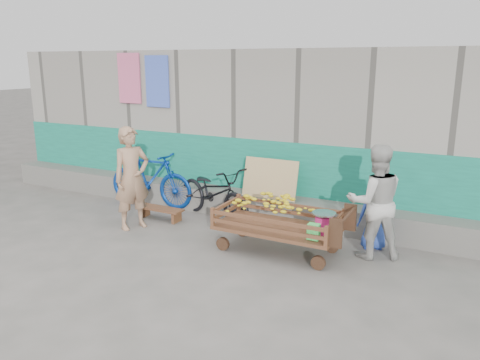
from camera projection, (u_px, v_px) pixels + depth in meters
The scene contains 9 objects.
ground at pixel (186, 266), 6.56m from camera, with size 80.00×80.00×0.00m, color #55544F.
building_wall at pixel (293, 127), 9.69m from camera, with size 12.00×3.50×3.00m.
banana_cart at pixel (276, 215), 6.93m from camera, with size 1.97×0.90×0.84m.
bench at pixel (160, 211), 8.45m from camera, with size 0.89×0.27×0.22m.
vendor_man at pixel (132, 178), 7.86m from camera, with size 0.64×0.42×1.75m, color #A1785C.
woman at pixel (375, 202), 6.69m from camera, with size 0.81×0.63×1.67m, color #BAB8B3.
child at pixel (374, 217), 7.06m from camera, with size 0.49×0.32×1.01m, color #2B49B0.
bicycle_dark at pixel (214, 193), 8.38m from camera, with size 0.66×1.89×0.99m, color black.
bicycle_blue at pixel (150, 178), 9.15m from camera, with size 0.53×1.86×1.12m, color navy.
Camera 1 is at (3.46, -5.04, 2.78)m, focal length 35.00 mm.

